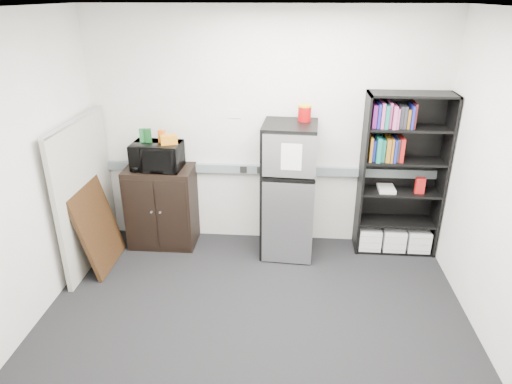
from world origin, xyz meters
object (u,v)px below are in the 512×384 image
Objects in this scene: bookshelf at (401,177)px; cabinet at (162,206)px; refrigerator at (288,191)px; cubicle_partition at (85,193)px; microwave at (157,156)px.

cabinet is (-2.73, -0.06, -0.43)m from bookshelf.
bookshelf is 1.26m from refrigerator.
refrigerator is (2.18, 0.34, -0.04)m from cubicle_partition.
cubicle_partition reaches higher than cabinet.
cabinet is at bearing -178.65° from bookshelf.
bookshelf is 3.46m from cubicle_partition.
cabinet is 1.51m from refrigerator.
cabinet is at bearing 92.52° from microwave.
refrigerator reaches higher than microwave.
microwave is (-2.73, -0.08, 0.20)m from bookshelf.
cabinet is 1.77× the size of microwave.
bookshelf is 1.21× the size of refrigerator.
bookshelf is at bearing 4.21° from microwave.
microwave is 0.35× the size of refrigerator.
refrigerator is (1.48, -0.08, 0.28)m from cabinet.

